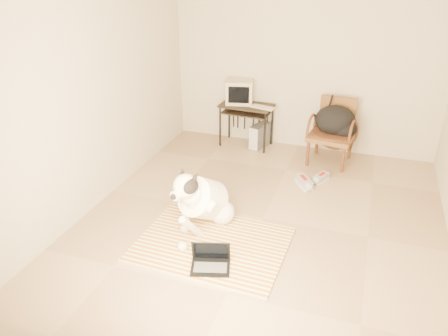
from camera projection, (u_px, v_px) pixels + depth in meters
The scene contains 15 objects.
floor at pixel (263, 218), 5.07m from camera, with size 4.50×4.50×0.00m, color #9E8161.
wall_back at pixel (305, 61), 6.37m from camera, with size 4.50×4.50×0.00m, color #BBAF99.
wall_front at pixel (177, 223), 2.56m from camera, with size 4.50×4.50×0.00m, color #BBAF99.
wall_left at pixel (100, 89), 5.05m from camera, with size 4.50×4.50×0.00m, color #BBAF99.
rug at pixel (212, 244), 4.61m from camera, with size 1.58×1.23×0.02m.
dog at pixel (203, 201), 4.78m from camera, with size 0.60×1.14×0.82m.
laptop at pixel (211, 261), 4.24m from camera, with size 0.44×0.37×0.26m.
computer_desk at pixel (246, 111), 6.73m from camera, with size 0.83×0.50×0.67m.
crt_monitor at pixel (240, 91), 6.72m from camera, with size 0.47×0.46×0.36m.
desk_keyboard at pixel (263, 107), 6.55m from camera, with size 0.36×0.13×0.02m, color #B3A78C.
pc_tower at pixel (260, 136), 6.85m from camera, with size 0.28×0.42×0.37m.
rattan_chair at pixel (332, 132), 6.27m from camera, with size 0.67×0.65×0.91m.
backpack at pixel (337, 122), 6.18m from camera, with size 0.61×0.47×0.42m.
sneaker_left at pixel (304, 182), 5.75m from camera, with size 0.28×0.34×0.11m.
sneaker_right at pixel (321, 178), 5.87m from camera, with size 0.22×0.30×0.10m.
Camera 1 is at (0.96, -4.20, 2.78)m, focal length 35.00 mm.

